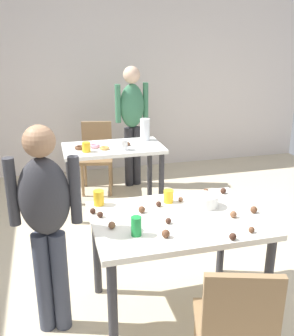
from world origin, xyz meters
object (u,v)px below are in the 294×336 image
chair_far_table (97,152)px  mixing_bowl (206,201)px  dining_table_far (113,157)px  person_girl_near (46,216)px  soda_can (136,226)px  pitcher_far (145,130)px  dining_table_near (177,230)px  chair_near_table (236,325)px  person_adult_far (132,116)px

chair_far_table → mixing_bowl: 2.45m
dining_table_far → person_girl_near: size_ratio=0.76×
soda_can → pitcher_far: (0.62, 2.17, 0.07)m
person_girl_near → soda_can: bearing=-21.5°
dining_table_near → chair_near_table: 0.80m
chair_near_table → mixing_bowl: 0.97m
person_adult_far → pitcher_far: person_adult_far is taller
dining_table_far → person_adult_far: person_adult_far is taller
chair_near_table → person_adult_far: 3.35m
person_adult_far → mixing_bowl: 2.42m
chair_far_table → dining_table_near: bearing=-85.1°
chair_far_table → soda_can: size_ratio=7.13×
person_adult_far → mixing_bowl: (-0.01, -2.42, -0.14)m
person_adult_far → pitcher_far: bearing=-86.7°
dining_table_near → dining_table_far: 1.84m
dining_table_far → person_adult_far: 0.85m
chair_far_table → person_girl_near: person_girl_near is taller
dining_table_near → dining_table_far: same height
chair_far_table → person_adult_far: (0.47, 0.04, 0.44)m
dining_table_far → mixing_bowl: size_ratio=6.40×
pitcher_far → soda_can: bearing=-105.9°
soda_can → chair_near_table: bearing=-58.1°
person_adult_far → chair_far_table: bearing=-175.8°
dining_table_near → soda_can: 0.40m
chair_near_table → mixing_bowl: chair_near_table is taller
chair_far_table → person_girl_near: (-0.64, -2.46, 0.35)m
dining_table_far → mixing_bowl: bearing=-77.9°
dining_table_near → person_adult_far: size_ratio=0.74×
person_girl_near → mixing_bowl: (1.11, 0.07, -0.06)m
person_adult_far → soda_can: person_adult_far is taller
chair_near_table → person_girl_near: (-0.91, 0.82, 0.35)m
chair_far_table → person_girl_near: size_ratio=0.61×
mixing_bowl → dining_table_near: bearing=-155.8°
pitcher_far → mixing_bowl: bearing=-91.1°
dining_table_far → pitcher_far: bearing=22.3°
mixing_bowl → chair_near_table: bearing=-102.6°
chair_near_table → chair_far_table: 3.29m
dining_table_far → pitcher_far: 0.50m
chair_far_table → mixing_bowl: size_ratio=5.11×
dining_table_near → person_girl_near: size_ratio=0.81×
pitcher_far → person_girl_near: bearing=-120.3°
dining_table_near → person_adult_far: (0.26, 2.53, 0.28)m
dining_table_far → chair_far_table: (-0.10, 0.66, -0.13)m
pitcher_far → dining_table_near: bearing=-98.3°
person_girl_near → mixing_bowl: person_girl_near is taller
chair_near_table → mixing_bowl: (0.20, 0.90, 0.30)m
person_adult_far → pitcher_far: (0.03, -0.53, -0.06)m
person_adult_far → mixing_bowl: size_ratio=9.11×
dining_table_near → chair_far_table: (-0.21, 2.50, -0.15)m
pitcher_far → chair_far_table: bearing=135.4°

